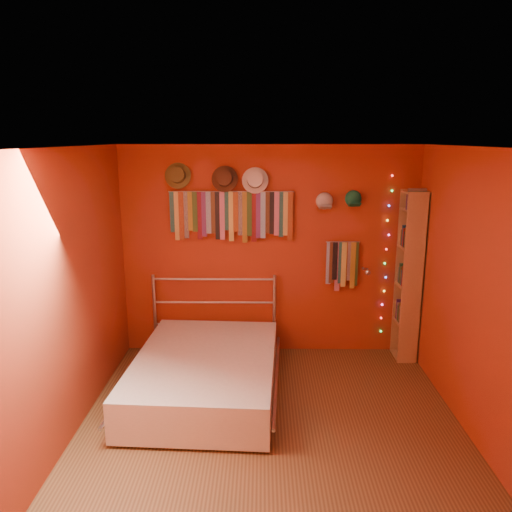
{
  "coord_description": "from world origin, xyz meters",
  "views": [
    {
      "loc": [
        -0.09,
        -4.05,
        2.58
      ],
      "look_at": [
        -0.15,
        0.9,
        1.4
      ],
      "focal_mm": 35.0,
      "sensor_mm": 36.0,
      "label": 1
    }
  ],
  "objects_px": {
    "bookshelf": "(412,276)",
    "bed": "(206,373)",
    "reading_lamp": "(367,272)",
    "tie_rack": "(231,214)"
  },
  "relations": [
    {
      "from": "reading_lamp",
      "to": "bed",
      "type": "height_order",
      "value": "reading_lamp"
    },
    {
      "from": "bookshelf",
      "to": "bed",
      "type": "bearing_deg",
      "value": -158.6
    },
    {
      "from": "reading_lamp",
      "to": "bookshelf",
      "type": "xyz_separation_m",
      "value": [
        0.53,
        0.01,
        -0.05
      ]
    },
    {
      "from": "bookshelf",
      "to": "reading_lamp",
      "type": "bearing_deg",
      "value": -179.08
    },
    {
      "from": "reading_lamp",
      "to": "bed",
      "type": "xyz_separation_m",
      "value": [
        -1.79,
        -0.9,
        -0.84
      ]
    },
    {
      "from": "reading_lamp",
      "to": "bed",
      "type": "distance_m",
      "value": 2.17
    },
    {
      "from": "bookshelf",
      "to": "bed",
      "type": "relative_size",
      "value": 0.97
    },
    {
      "from": "tie_rack",
      "to": "reading_lamp",
      "type": "height_order",
      "value": "tie_rack"
    },
    {
      "from": "tie_rack",
      "to": "bed",
      "type": "xyz_separation_m",
      "value": [
        -0.22,
        -1.06,
        -1.49
      ]
    },
    {
      "from": "tie_rack",
      "to": "reading_lamp",
      "type": "relative_size",
      "value": 4.92
    }
  ]
}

